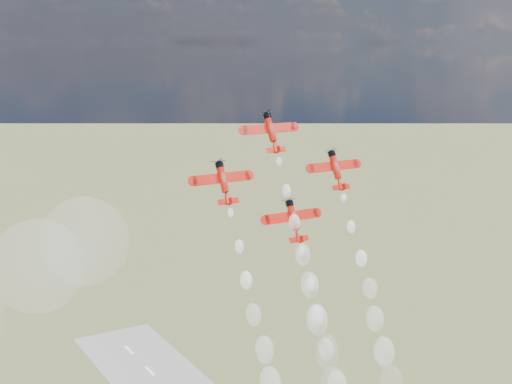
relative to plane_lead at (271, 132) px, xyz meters
The scene contains 5 objects.
plane_lead is the anchor object (origin of this frame).
plane_left 16.20m from the plane_lead, 162.15° to the right, with size 12.17×6.23×8.02m.
plane_right 16.20m from the plane_lead, 17.85° to the right, with size 12.17×6.23×8.02m.
plane_slot 18.57m from the plane_lead, 90.00° to the right, with size 12.17×6.23×8.02m.
smoke_trail_lead 46.87m from the plane_lead, 89.83° to the right, with size 5.53×26.01×48.36m.
Camera 1 is at (-84.36, -105.52, 111.54)m, focal length 50.00 mm.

